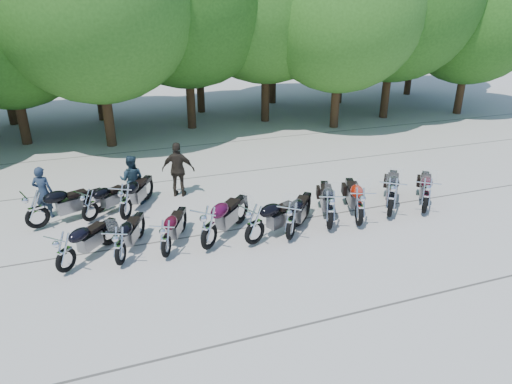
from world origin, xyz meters
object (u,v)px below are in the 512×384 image
object	(u,v)px
motorcycle_1	(119,245)
motorcycle_0	(64,251)
motorcycle_9	(426,195)
rider_0	(43,192)
motorcycle_2	(166,238)
motorcycle_8	(392,197)
motorcycle_7	(360,206)
motorcycle_11	(89,205)
rider_2	(178,170)
motorcycle_4	(255,224)
motorcycle_6	(330,209)
rider_1	(132,180)
motorcycle_12	(125,201)
motorcycle_5	(291,220)
motorcycle_3	(209,227)
motorcycle_10	(36,209)

from	to	relation	value
motorcycle_1	motorcycle_0	bearing A→B (deg)	19.17
motorcycle_9	rider_0	xyz separation A→B (m)	(-11.02, 3.69, 0.15)
motorcycle_2	motorcycle_8	distance (m)	6.77
motorcycle_1	motorcycle_7	bearing A→B (deg)	-157.61
motorcycle_11	rider_2	bearing A→B (deg)	-107.68
motorcycle_4	motorcycle_6	bearing A→B (deg)	-110.12
motorcycle_0	motorcycle_8	distance (m)	9.17
motorcycle_1	rider_0	size ratio (longest dim) A/B	1.28
motorcycle_4	motorcycle_9	world-z (taller)	motorcycle_4
motorcycle_6	rider_0	world-z (taller)	rider_0
rider_0	rider_1	bearing A→B (deg)	-154.65
motorcycle_1	motorcycle_12	bearing A→B (deg)	-74.32
motorcycle_0	motorcycle_7	distance (m)	7.98
motorcycle_5	motorcycle_7	xyz separation A→B (m)	(2.21, 0.12, 0.04)
motorcycle_3	rider_0	world-z (taller)	rider_0
motorcycle_0	rider_1	bearing A→B (deg)	-74.99
motorcycle_3	motorcycle_8	size ratio (longest dim) A/B	0.98
motorcycle_1	motorcycle_9	distance (m)	9.06
motorcycle_5	rider_2	size ratio (longest dim) A/B	1.21
motorcycle_3	motorcycle_12	size ratio (longest dim) A/B	1.07
motorcycle_0	rider_1	size ratio (longest dim) A/B	1.34
motorcycle_12	rider_2	world-z (taller)	rider_2
motorcycle_0	motorcycle_6	distance (m)	7.07
motorcycle_0	rider_0	xyz separation A→B (m)	(-0.69, 3.56, 0.20)
motorcycle_5	motorcycle_6	bearing A→B (deg)	-131.57
motorcycle_8	motorcycle_11	size ratio (longest dim) A/B	1.23
motorcycle_5	motorcycle_8	distance (m)	3.41
motorcycle_1	motorcycle_12	distance (m)	2.56
motorcycle_8	rider_1	size ratio (longest dim) A/B	1.59
motorcycle_6	motorcycle_3	bearing A→B (deg)	21.52
motorcycle_8	motorcycle_10	distance (m)	10.36
motorcycle_3	rider_1	distance (m)	4.17
motorcycle_1	motorcycle_7	distance (m)	6.71
motorcycle_1	motorcycle_5	distance (m)	4.51
motorcycle_12	rider_0	distance (m)	2.55
motorcycle_3	motorcycle_11	size ratio (longest dim) A/B	1.20
motorcycle_5	motorcycle_12	bearing A→B (deg)	6.12
motorcycle_1	motorcycle_10	xyz separation A→B (m)	(-2.10, 2.78, 0.08)
motorcycle_6	motorcycle_8	xyz separation A→B (m)	(2.10, 0.10, 0.05)
rider_1	rider_0	bearing A→B (deg)	23.56
motorcycle_7	motorcycle_8	xyz separation A→B (m)	(1.19, 0.19, 0.04)
motorcycle_7	rider_2	size ratio (longest dim) A/B	1.29
motorcycle_11	motorcycle_12	bearing A→B (deg)	-143.23
motorcycle_8	motorcycle_4	bearing A→B (deg)	39.26
motorcycle_3	motorcycle_4	xyz separation A→B (m)	(1.21, -0.16, -0.03)
motorcycle_12	rider_0	world-z (taller)	rider_0
motorcycle_5	motorcycle_9	bearing A→B (deg)	-138.32
motorcycle_11	motorcycle_7	bearing A→B (deg)	-150.79
motorcycle_0	motorcycle_2	world-z (taller)	motorcycle_0
motorcycle_5	rider_0	xyz separation A→B (m)	(-6.46, 3.86, 0.18)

